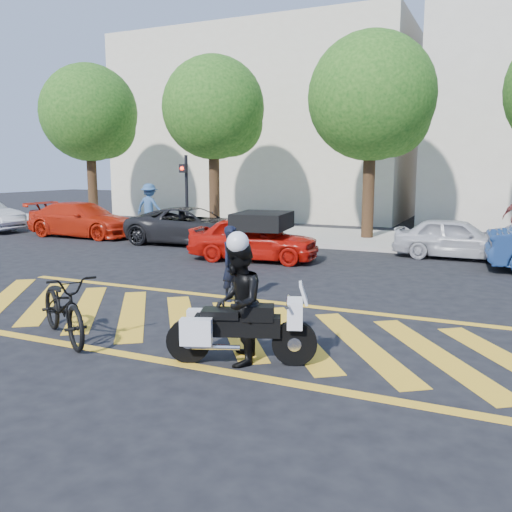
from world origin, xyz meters
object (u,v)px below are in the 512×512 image
at_px(bicycle, 64,306).
at_px(parked_mid_right, 456,238).
at_px(police_motorcycle, 239,329).
at_px(officer_moto, 238,303).
at_px(officer_bike, 233,264).
at_px(red_convertible, 254,239).
at_px(parked_left, 83,220).
at_px(parked_mid_left, 193,226).

relative_size(bicycle, parked_mid_right, 0.58).
bearing_deg(police_motorcycle, officer_moto, 123.87).
xyz_separation_m(officer_bike, red_convertible, (-1.66, 4.65, -0.13)).
height_order(bicycle, parked_left, parked_left).
relative_size(parked_left, parked_mid_right, 1.29).
distance_m(police_motorcycle, red_convertible, 8.58).
bearing_deg(parked_left, officer_bike, -124.29).
relative_size(officer_bike, parked_mid_right, 0.43).
distance_m(red_convertible, parked_mid_left, 4.05).
bearing_deg(red_convertible, parked_mid_right, -69.52).
relative_size(red_convertible, parked_mid_left, 0.80).
xyz_separation_m(officer_moto, parked_mid_right, (2.06, 10.71, -0.25)).
distance_m(bicycle, parked_left, 13.67).
xyz_separation_m(officer_bike, parked_mid_right, (3.77, 7.50, -0.16)).
bearing_deg(parked_mid_right, parked_left, 93.40).
bearing_deg(police_motorcycle, parked_mid_right, 58.99).
bearing_deg(officer_moto, red_convertible, -177.03).
relative_size(parked_mid_left, parked_mid_right, 1.31).
bearing_deg(police_motorcycle, officer_bike, 97.98).
bearing_deg(parked_mid_right, officer_moto, 170.25).
xyz_separation_m(bicycle, parked_mid_right, (5.07, 10.91, 0.07)).
distance_m(parked_left, parked_mid_left, 5.14).
bearing_deg(parked_mid_left, parked_mid_right, -88.61).
height_order(officer_bike, bicycle, officer_bike).
xyz_separation_m(police_motorcycle, red_convertible, (-3.39, 7.88, 0.15)).
bearing_deg(officer_bike, parked_mid_right, -12.74).
xyz_separation_m(police_motorcycle, parked_mid_left, (-6.80, 10.07, 0.16)).
relative_size(police_motorcycle, parked_left, 0.43).
distance_m(officer_bike, bicycle, 3.66).
distance_m(officer_moto, parked_mid_left, 12.13).
xyz_separation_m(police_motorcycle, parked_mid_right, (2.04, 10.73, 0.11)).
relative_size(bicycle, officer_moto, 1.22).
bearing_deg(police_motorcycle, bicycle, 163.34).
xyz_separation_m(parked_left, parked_mid_right, (13.99, 0.56, -0.06)).
relative_size(officer_bike, parked_left, 0.33).
bearing_deg(officer_moto, parked_left, -150.65).
xyz_separation_m(police_motorcycle, parked_left, (-11.94, 10.17, 0.17)).
distance_m(police_motorcycle, parked_mid_right, 10.92).
bearing_deg(parked_mid_left, police_motorcycle, -148.82).
relative_size(bicycle, red_convertible, 0.55).
bearing_deg(bicycle, police_motorcycle, -55.24).
bearing_deg(officer_moto, parked_mid_right, 148.89).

